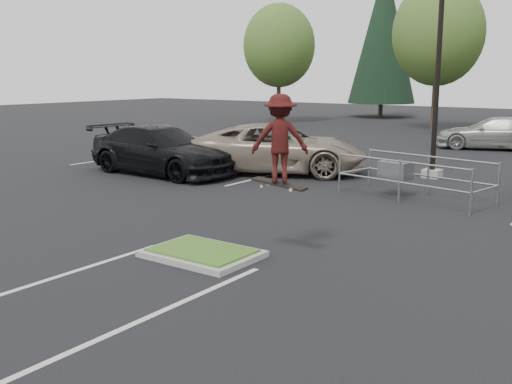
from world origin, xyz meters
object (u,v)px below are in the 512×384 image
Objects in this scene: decid_a at (279,48)px; car_far_silver at (496,133)px; car_l_black at (161,150)px; light_pole at (439,47)px; conif_a at (383,33)px; cart_corral at (400,171)px; decid_b at (438,37)px; car_l_grey at (162,138)px; car_l_tan at (274,148)px; skateboarder at (280,139)px.

decid_a is 20.41m from car_far_silver.
car_l_black is at bearing -66.51° from decid_a.
light_pole is 0.78× the size of conif_a.
car_l_black is at bearing -161.58° from cart_corral.
decid_b is 2.33× the size of car_l_grey.
car_l_grey is at bearing 46.22° from car_l_black.
conif_a reaches higher than car_far_silver.
decid_b is 12.43m from conif_a.
car_l_tan is at bearing -37.66° from car_far_silver.
conif_a is at bearing 117.38° from light_pole.
conif_a reaches higher than car_l_black.
car_far_silver is (-1.06, 21.00, -1.60)m from skateboarder.
conif_a reaches higher than car_l_tan.
car_l_grey is (-12.86, -0.50, -3.85)m from light_pole.
car_l_tan is 4.19m from car_l_black.
conif_a reaches higher than car_l_grey.
light_pole reaches higher than decid_a.
car_l_tan is (-5.61, 1.55, 0.13)m from cart_corral.
cart_corral is at bearing -13.09° from car_far_silver.
car_l_tan is (-5.95, 8.65, -1.47)m from skateboarder.
car_l_grey reaches higher than cart_corral.
car_l_grey is (-13.22, 3.40, -0.09)m from cart_corral.
conif_a is 2.39× the size of car_far_silver.
car_l_tan is 7.83m from car_l_grey.
decid_a is 24.76m from car_l_tan.
car_l_black is (-9.20, 6.00, -1.50)m from skateboarder.
decid_a is at bearing -129.94° from car_far_silver.
decid_a reaches higher than skateboarder.
car_l_tan is at bearing -112.50° from car_l_grey.
conif_a is 3.15× the size of car_l_grey.
car_l_tan is at bearing -86.55° from decid_b.
car_far_silver is (-0.72, 13.90, -0.00)m from cart_corral.
cart_corral is 13.92m from car_far_silver.
car_far_silver reaches higher than cart_corral.
cart_corral is 0.86× the size of car_far_silver.
car_l_grey is (5.65, -18.53, -4.88)m from decid_a.
light_pole is 5.44m from cart_corral.
conif_a is 2.13× the size of car_l_black.
car_l_grey is at bearing 176.92° from cart_corral.
car_far_silver is (6.15, -8.53, -5.25)m from decid_b.
decid_a is 19.98m from car_l_grey.
decid_b is 1.46× the size of car_l_tan.
conif_a is at bearing 12.43° from car_l_black.
conif_a is 2.79× the size of cart_corral.
car_l_grey is 0.76× the size of car_far_silver.
decid_a is 1.91× the size of cart_corral.
car_l_black is 1.12× the size of car_far_silver.
cart_corral is 7.28m from skateboarder.
car_far_silver is (12.50, 10.50, 0.08)m from car_l_grey.
decid_b is 24.04m from cart_corral.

